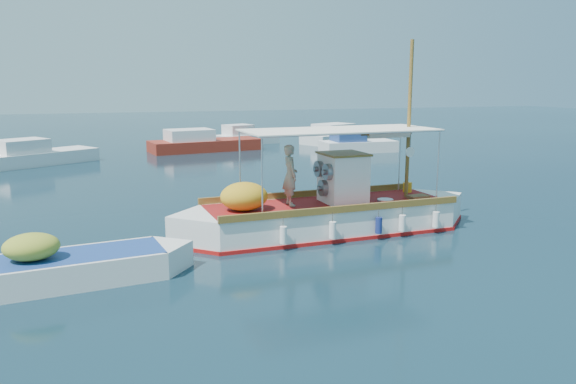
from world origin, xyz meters
name	(u,v)px	position (x,y,z in m)	size (l,w,h in m)	color
ground	(314,230)	(0.00, 0.00, 0.00)	(160.00, 160.00, 0.00)	black
fishing_caique	(326,215)	(0.31, -0.31, 0.58)	(10.67, 3.22, 6.51)	white
dinghy	(66,270)	(-7.65, -2.72, 0.32)	(6.31, 2.32, 1.55)	white
bg_boat_nw	(36,157)	(-10.32, 19.64, 0.49)	(6.95, 5.52, 1.80)	silver
bg_boat_n	(202,144)	(0.43, 23.37, 0.49)	(8.26, 3.96, 1.80)	maroon
bg_boat_ne	(356,145)	(10.72, 19.16, 0.49)	(5.36, 2.33, 1.80)	silver
bg_boat_e	(341,137)	(12.29, 25.38, 0.49)	(7.89, 5.41, 1.80)	silver
bg_boat_far_n	(245,138)	(4.46, 26.64, 0.49)	(5.51, 3.50, 1.80)	silver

